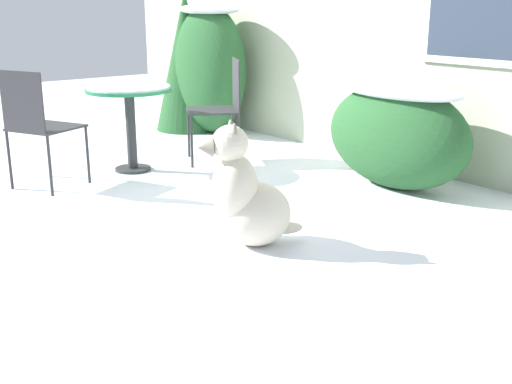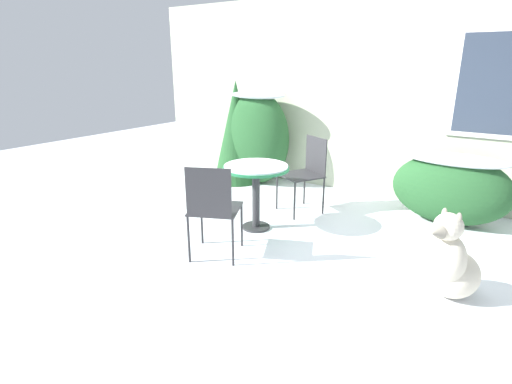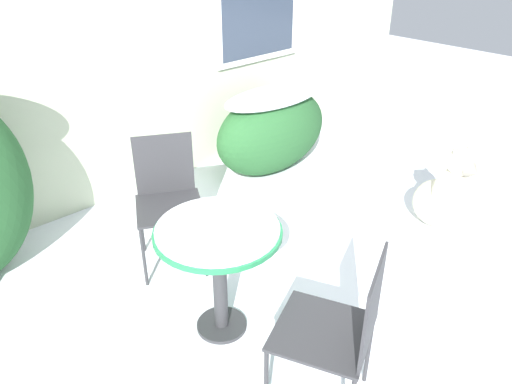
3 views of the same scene
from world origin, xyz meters
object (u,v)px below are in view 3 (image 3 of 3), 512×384
patio_table (218,246)px  dog (445,196)px  patio_chair_far_side (340,328)px  patio_chair_near_table (168,195)px

patio_table → dog: size_ratio=0.97×
patio_chair_far_side → dog: patio_chair_far_side is taller
patio_table → dog: (2.16, -0.35, -0.34)m
patio_chair_far_side → patio_chair_near_table: bearing=-119.0°
patio_chair_near_table → patio_chair_far_side: bearing=-65.3°
patio_chair_near_table → patio_chair_far_side: (-0.14, -1.74, 0.00)m
patio_table → patio_chair_near_table: patio_chair_near_table is taller
patio_table → dog: bearing=-9.1°
patio_chair_far_side → dog: size_ratio=1.22×
patio_table → patio_chair_far_side: (0.07, -0.87, -0.08)m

